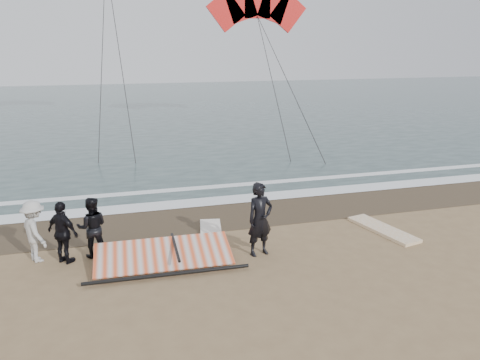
{
  "coord_description": "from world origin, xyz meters",
  "views": [
    {
      "loc": [
        -4.26,
        -9.53,
        5.37
      ],
      "look_at": [
        -0.76,
        3.0,
        1.6
      ],
      "focal_mm": 35.0,
      "sensor_mm": 36.0,
      "label": 1
    }
  ],
  "objects_px": {
    "board_white": "(383,229)",
    "sail_rig": "(161,255)",
    "man_main": "(260,219)",
    "board_cream": "(211,235)"
  },
  "relations": [
    {
      "from": "board_white",
      "to": "board_cream",
      "type": "relative_size",
      "value": 1.04
    },
    {
      "from": "man_main",
      "to": "board_cream",
      "type": "xyz_separation_m",
      "value": [
        -0.99,
        1.52,
        -0.94
      ]
    },
    {
      "from": "man_main",
      "to": "board_white",
      "type": "distance_m",
      "value": 4.2
    },
    {
      "from": "board_white",
      "to": "sail_rig",
      "type": "bearing_deg",
      "value": 170.36
    },
    {
      "from": "man_main",
      "to": "board_cream",
      "type": "relative_size",
      "value": 0.86
    },
    {
      "from": "man_main",
      "to": "board_cream",
      "type": "height_order",
      "value": "man_main"
    },
    {
      "from": "man_main",
      "to": "sail_rig",
      "type": "bearing_deg",
      "value": 162.22
    },
    {
      "from": "board_white",
      "to": "board_cream",
      "type": "distance_m",
      "value": 5.15
    },
    {
      "from": "board_white",
      "to": "board_cream",
      "type": "bearing_deg",
      "value": 156.41
    },
    {
      "from": "man_main",
      "to": "board_cream",
      "type": "distance_m",
      "value": 2.05
    }
  ]
}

